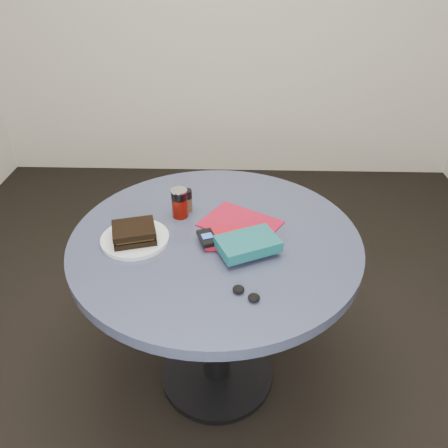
{
  "coord_description": "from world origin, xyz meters",
  "views": [
    {
      "loc": [
        0.07,
        -1.23,
        1.62
      ],
      "look_at": [
        0.03,
        0.0,
        0.8
      ],
      "focal_mm": 35.0,
      "sensor_mm": 36.0,
      "label": 1
    }
  ],
  "objects_px": {
    "plate": "(135,239)",
    "novel": "(248,244)",
    "soda_can": "(180,203)",
    "red_book": "(233,239)",
    "pepper_grinder": "(187,200)",
    "table": "(216,272)",
    "mp3_player": "(207,238)",
    "sandwich": "(134,233)",
    "magazine": "(240,223)",
    "headphones": "(246,294)"
  },
  "relations": [
    {
      "from": "plate",
      "to": "soda_can",
      "type": "xyz_separation_m",
      "value": [
        0.14,
        0.16,
        0.05
      ]
    },
    {
      "from": "soda_can",
      "to": "headphones",
      "type": "bearing_deg",
      "value": -60.59
    },
    {
      "from": "magazine",
      "to": "mp3_player",
      "type": "relative_size",
      "value": 2.53
    },
    {
      "from": "magazine",
      "to": "headphones",
      "type": "bearing_deg",
      "value": -56.12
    },
    {
      "from": "plate",
      "to": "sandwich",
      "type": "bearing_deg",
      "value": -76.64
    },
    {
      "from": "novel",
      "to": "headphones",
      "type": "relative_size",
      "value": 2.05
    },
    {
      "from": "soda_can",
      "to": "headphones",
      "type": "relative_size",
      "value": 1.19
    },
    {
      "from": "novel",
      "to": "headphones",
      "type": "height_order",
      "value": "novel"
    },
    {
      "from": "red_book",
      "to": "plate",
      "type": "bearing_deg",
      "value": 179.85
    },
    {
      "from": "table",
      "to": "pepper_grinder",
      "type": "height_order",
      "value": "pepper_grinder"
    },
    {
      "from": "headphones",
      "to": "pepper_grinder",
      "type": "bearing_deg",
      "value": 115.01
    },
    {
      "from": "magazine",
      "to": "novel",
      "type": "relative_size",
      "value": 1.35
    },
    {
      "from": "table",
      "to": "mp3_player",
      "type": "relative_size",
      "value": 9.75
    },
    {
      "from": "plate",
      "to": "novel",
      "type": "xyz_separation_m",
      "value": [
        0.38,
        -0.06,
        0.03
      ]
    },
    {
      "from": "novel",
      "to": "headphones",
      "type": "xyz_separation_m",
      "value": [
        -0.01,
        -0.2,
        -0.03
      ]
    },
    {
      "from": "plate",
      "to": "mp3_player",
      "type": "relative_size",
      "value": 2.24
    },
    {
      "from": "soda_can",
      "to": "novel",
      "type": "height_order",
      "value": "soda_can"
    },
    {
      "from": "pepper_grinder",
      "to": "red_book",
      "type": "height_order",
      "value": "pepper_grinder"
    },
    {
      "from": "pepper_grinder",
      "to": "table",
      "type": "bearing_deg",
      "value": -55.39
    },
    {
      "from": "plate",
      "to": "pepper_grinder",
      "type": "bearing_deg",
      "value": 51.16
    },
    {
      "from": "sandwich",
      "to": "plate",
      "type": "bearing_deg",
      "value": 103.36
    },
    {
      "from": "headphones",
      "to": "plate",
      "type": "bearing_deg",
      "value": 144.95
    },
    {
      "from": "sandwich",
      "to": "headphones",
      "type": "bearing_deg",
      "value": -34.21
    },
    {
      "from": "soda_can",
      "to": "headphones",
      "type": "xyz_separation_m",
      "value": [
        0.24,
        -0.42,
        -0.05
      ]
    },
    {
      "from": "soda_can",
      "to": "table",
      "type": "bearing_deg",
      "value": -42.51
    },
    {
      "from": "pepper_grinder",
      "to": "headphones",
      "type": "height_order",
      "value": "pepper_grinder"
    },
    {
      "from": "table",
      "to": "mp3_player",
      "type": "xyz_separation_m",
      "value": [
        -0.02,
        -0.05,
        0.19
      ]
    },
    {
      "from": "magazine",
      "to": "headphones",
      "type": "relative_size",
      "value": 2.77
    },
    {
      "from": "pepper_grinder",
      "to": "plate",
      "type": "bearing_deg",
      "value": -128.84
    },
    {
      "from": "magazine",
      "to": "red_book",
      "type": "bearing_deg",
      "value": -72.25
    },
    {
      "from": "sandwich",
      "to": "pepper_grinder",
      "type": "bearing_deg",
      "value": 52.89
    },
    {
      "from": "sandwich",
      "to": "headphones",
      "type": "xyz_separation_m",
      "value": [
        0.37,
        -0.25,
        -0.03
      ]
    },
    {
      "from": "soda_can",
      "to": "mp3_player",
      "type": "bearing_deg",
      "value": -57.7
    },
    {
      "from": "table",
      "to": "soda_can",
      "type": "xyz_separation_m",
      "value": [
        -0.13,
        0.12,
        0.22
      ]
    },
    {
      "from": "pepper_grinder",
      "to": "novel",
      "type": "bearing_deg",
      "value": -49.33
    },
    {
      "from": "soda_can",
      "to": "novel",
      "type": "relative_size",
      "value": 0.58
    },
    {
      "from": "table",
      "to": "mp3_player",
      "type": "distance_m",
      "value": 0.2
    },
    {
      "from": "headphones",
      "to": "mp3_player",
      "type": "bearing_deg",
      "value": 117.26
    },
    {
      "from": "table",
      "to": "red_book",
      "type": "height_order",
      "value": "red_book"
    },
    {
      "from": "red_book",
      "to": "soda_can",
      "type": "bearing_deg",
      "value": 140.67
    },
    {
      "from": "novel",
      "to": "mp3_player",
      "type": "distance_m",
      "value": 0.14
    },
    {
      "from": "table",
      "to": "sandwich",
      "type": "bearing_deg",
      "value": -170.53
    },
    {
      "from": "pepper_grinder",
      "to": "red_book",
      "type": "xyz_separation_m",
      "value": [
        0.17,
        -0.19,
        -0.03
      ]
    },
    {
      "from": "magazine",
      "to": "table",
      "type": "bearing_deg",
      "value": -106.98
    },
    {
      "from": "soda_can",
      "to": "pepper_grinder",
      "type": "distance_m",
      "value": 0.05
    },
    {
      "from": "sandwich",
      "to": "soda_can",
      "type": "distance_m",
      "value": 0.22
    },
    {
      "from": "novel",
      "to": "mp3_player",
      "type": "bearing_deg",
      "value": 136.79
    },
    {
      "from": "plate",
      "to": "novel",
      "type": "distance_m",
      "value": 0.39
    },
    {
      "from": "sandwich",
      "to": "pepper_grinder",
      "type": "relative_size",
      "value": 1.9
    },
    {
      "from": "plate",
      "to": "soda_can",
      "type": "relative_size",
      "value": 2.08
    }
  ]
}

